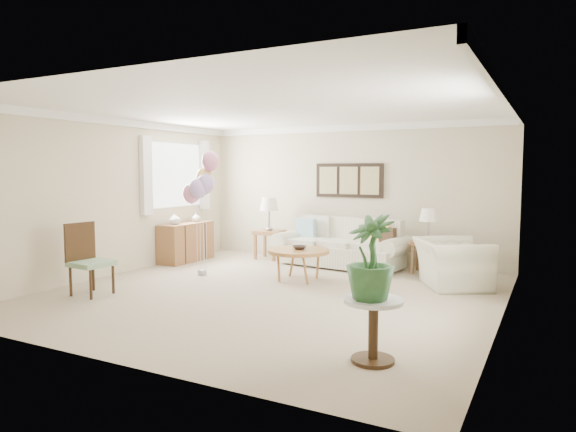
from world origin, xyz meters
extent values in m
plane|color=tan|center=(0.00, 0.00, 0.00)|extent=(6.00, 6.00, 0.00)
cube|color=#B7AF91|center=(0.00, 3.00, 1.30)|extent=(6.00, 0.04, 2.60)
cube|color=#B7AF91|center=(0.00, -3.00, 1.30)|extent=(6.00, 0.04, 2.60)
cube|color=#B7AF91|center=(-3.00, 0.00, 1.30)|extent=(0.04, 6.00, 2.60)
cube|color=#B7AF91|center=(3.00, 0.00, 1.30)|extent=(0.04, 6.00, 2.60)
cube|color=white|center=(0.00, 0.00, 2.59)|extent=(6.00, 6.00, 0.02)
cube|color=white|center=(0.00, 2.97, 2.54)|extent=(6.00, 0.06, 0.12)
cube|color=white|center=(-2.97, 0.00, 2.54)|extent=(0.06, 6.00, 0.12)
cube|color=white|center=(2.97, 0.00, 2.54)|extent=(0.06, 6.00, 0.12)
cube|color=white|center=(-2.98, 1.50, 1.65)|extent=(0.04, 1.40, 1.20)
cube|color=white|center=(-2.94, 0.65, 1.65)|extent=(0.10, 0.22, 1.40)
cube|color=white|center=(-2.94, 2.35, 1.65)|extent=(0.10, 0.22, 1.40)
cube|color=black|center=(0.00, 2.97, 1.55)|extent=(1.35, 0.04, 0.65)
cube|color=#8C8C59|center=(-0.42, 2.94, 1.55)|extent=(0.36, 0.02, 0.52)
cube|color=#8C8C59|center=(0.00, 2.94, 1.55)|extent=(0.36, 0.02, 0.52)
cube|color=#8C8C59|center=(0.42, 2.94, 1.55)|extent=(0.36, 0.02, 0.52)
cube|color=beige|center=(0.10, 2.32, 0.22)|extent=(2.25, 1.16, 0.35)
cube|color=beige|center=(0.10, 2.65, 0.61)|extent=(2.16, 0.50, 0.54)
cylinder|color=beige|center=(-0.92, 2.32, 0.44)|extent=(0.43, 0.92, 0.31)
cylinder|color=beige|center=(1.13, 2.32, 0.44)|extent=(0.43, 0.92, 0.31)
cube|color=beige|center=(-0.51, 2.27, 0.43)|extent=(0.68, 0.78, 0.12)
cube|color=beige|center=(0.10, 2.27, 0.43)|extent=(0.68, 0.78, 0.12)
cube|color=beige|center=(0.72, 2.27, 0.43)|extent=(0.68, 0.78, 0.12)
cube|color=#87BAC8|center=(-0.66, 2.44, 0.65)|extent=(0.37, 0.12, 0.37)
cube|color=#EBC367|center=(0.79, 2.44, 0.65)|extent=(0.37, 0.12, 0.37)
cube|color=#312115|center=(0.94, 2.37, 0.59)|extent=(0.33, 0.10, 0.33)
cube|color=beige|center=(0.10, 2.32, 0.02)|extent=(1.96, 0.78, 0.04)
cube|color=olive|center=(-1.47, 2.46, 0.53)|extent=(0.52, 0.47, 0.08)
cube|color=olive|center=(-1.67, 2.27, 0.25)|extent=(0.05, 0.05, 0.49)
cube|color=olive|center=(-1.26, 2.27, 0.25)|extent=(0.05, 0.05, 0.49)
cube|color=olive|center=(-1.67, 2.65, 0.25)|extent=(0.05, 0.05, 0.49)
cube|color=olive|center=(-1.26, 2.65, 0.25)|extent=(0.05, 0.05, 0.49)
cube|color=olive|center=(1.62, 2.45, 0.53)|extent=(0.52, 0.47, 0.08)
cube|color=olive|center=(1.41, 2.26, 0.24)|extent=(0.05, 0.05, 0.49)
cube|color=olive|center=(1.83, 2.26, 0.24)|extent=(0.05, 0.05, 0.49)
cube|color=olive|center=(1.41, 2.64, 0.24)|extent=(0.05, 0.05, 0.49)
cube|color=olive|center=(1.83, 2.64, 0.24)|extent=(0.05, 0.05, 0.49)
cylinder|color=gray|center=(-1.47, 2.46, 0.60)|extent=(0.15, 0.15, 0.06)
cylinder|color=gray|center=(-1.47, 2.46, 0.79)|extent=(0.04, 0.04, 0.32)
cone|color=silver|center=(-1.47, 2.46, 1.09)|extent=(0.37, 0.37, 0.26)
cylinder|color=gray|center=(1.62, 2.45, 0.59)|extent=(0.13, 0.13, 0.05)
cylinder|color=gray|center=(1.62, 2.45, 0.75)|extent=(0.04, 0.04, 0.27)
cone|color=silver|center=(1.62, 2.45, 0.99)|extent=(0.30, 0.30, 0.21)
cylinder|color=#956339|center=(-0.06, 0.93, 0.47)|extent=(0.98, 0.98, 0.05)
cylinder|color=#956339|center=(0.17, 1.17, 0.22)|extent=(0.04, 0.04, 0.44)
cylinder|color=#956339|center=(-0.30, 1.17, 0.22)|extent=(0.04, 0.04, 0.44)
cylinder|color=#956339|center=(-0.30, 0.70, 0.22)|extent=(0.04, 0.04, 0.44)
cylinder|color=#956339|center=(0.17, 0.70, 0.22)|extent=(0.04, 0.04, 0.44)
imported|color=black|center=(-0.05, 0.95, 0.52)|extent=(0.30, 0.30, 0.06)
imported|color=beige|center=(2.17, 1.60, 0.35)|extent=(1.35, 1.41, 0.71)
cylinder|color=silver|center=(2.09, -1.89, 0.57)|extent=(0.54, 0.54, 0.04)
cylinder|color=#321E0E|center=(2.09, -1.89, 0.28)|extent=(0.09, 0.09, 0.54)
cylinder|color=#321E0E|center=(2.09, -1.89, 0.00)|extent=(0.40, 0.40, 0.01)
imported|color=#214F23|center=(2.07, -1.92, 0.96)|extent=(0.55, 0.55, 0.76)
cube|color=gray|center=(-2.19, -1.26, 0.44)|extent=(0.53, 0.53, 0.07)
cylinder|color=#321E0E|center=(-2.39, -1.46, 0.20)|extent=(0.04, 0.04, 0.41)
cylinder|color=#321E0E|center=(-2.00, -1.46, 0.20)|extent=(0.04, 0.04, 0.41)
cylinder|color=#321E0E|center=(-2.39, -1.07, 0.20)|extent=(0.04, 0.04, 0.41)
cylinder|color=#321E0E|center=(-2.00, -1.07, 0.20)|extent=(0.04, 0.04, 0.41)
cube|color=#321E0E|center=(-2.41, -1.26, 0.74)|extent=(0.08, 0.47, 0.54)
cube|color=olive|center=(-2.76, 1.50, 0.37)|extent=(0.45, 1.20, 0.74)
cube|color=#321E0E|center=(-2.75, 1.20, 0.37)|extent=(0.46, 0.02, 0.70)
cube|color=#321E0E|center=(-2.75, 1.80, 0.37)|extent=(0.46, 0.02, 0.70)
imported|color=silver|center=(-2.74, 1.16, 0.85)|extent=(0.22, 0.22, 0.21)
imported|color=silver|center=(-2.74, 1.80, 0.83)|extent=(0.18, 0.18, 0.18)
cube|color=gray|center=(-1.67, 0.55, 0.04)|extent=(0.10, 0.10, 0.08)
ellipsoid|color=pink|center=(-1.79, 0.47, 1.36)|extent=(0.29, 0.29, 0.33)
cylinder|color=silver|center=(-1.73, 0.51, 0.64)|extent=(0.01, 0.01, 1.11)
ellipsoid|color=#A989D1|center=(-1.54, 0.51, 1.52)|extent=(0.29, 0.29, 0.33)
cylinder|color=silver|center=(-1.60, 0.53, 0.72)|extent=(0.01, 0.01, 1.27)
ellipsoid|color=#EBCA63|center=(-1.70, 0.70, 1.62)|extent=(0.29, 0.29, 0.33)
cylinder|color=silver|center=(-1.68, 0.63, 0.77)|extent=(0.01, 0.01, 1.37)
ellipsoid|color=pink|center=(-1.53, 0.64, 1.89)|extent=(0.29, 0.29, 0.33)
cylinder|color=silver|center=(-1.60, 0.60, 0.90)|extent=(0.01, 0.01, 1.64)
ellipsoid|color=#A989D1|center=(-1.62, 0.42, 1.45)|extent=(0.29, 0.29, 0.33)
cylinder|color=silver|center=(-1.65, 0.49, 0.68)|extent=(0.01, 0.01, 1.20)
camera|label=1|loc=(3.50, -6.25, 1.73)|focal=32.00mm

